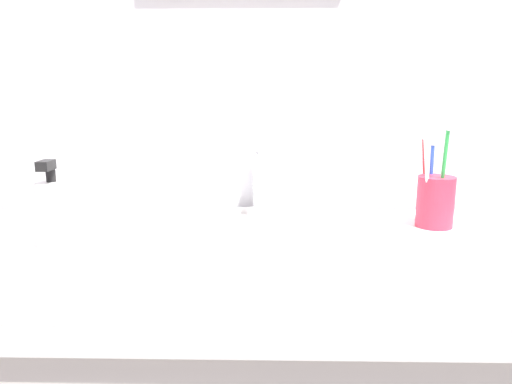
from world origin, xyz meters
name	(u,v)px	position (x,y,z in m)	size (l,w,h in m)	color
tiled_wall_back	(245,37)	(0.00, 0.32, 1.20)	(2.27, 0.04, 2.40)	silver
sink_basin	(256,270)	(0.03, 0.01, 0.78)	(0.50, 0.50, 0.13)	white
faucet	(258,178)	(0.03, 0.26, 0.90)	(0.02, 0.14, 0.14)	silver
toothbrush_cup	(435,202)	(0.38, 0.15, 0.87)	(0.07, 0.07, 0.10)	#D8334C
toothbrush_red	(424,166)	(0.37, 0.18, 0.94)	(0.01, 0.05, 0.20)	red
toothbrush_white	(427,171)	(0.35, 0.12, 0.94)	(0.04, 0.04, 0.20)	white
toothbrush_green	(444,166)	(0.39, 0.13, 0.95)	(0.01, 0.03, 0.21)	green
toothbrush_blue	(431,171)	(0.38, 0.17, 0.93)	(0.01, 0.03, 0.18)	blue
soap_dispenser	(53,213)	(-0.31, 0.00, 0.88)	(0.06, 0.06, 0.15)	white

